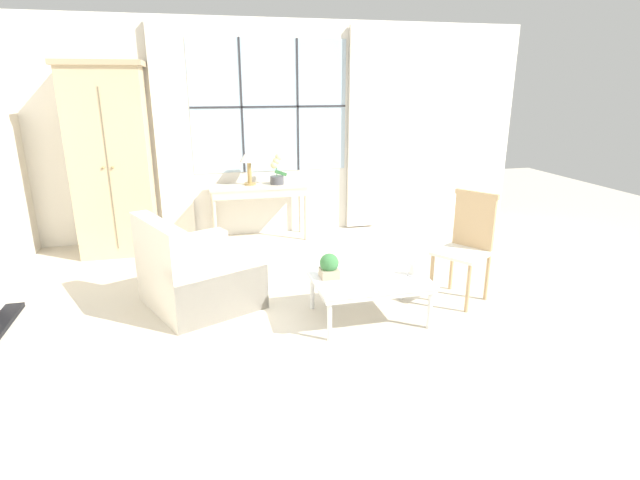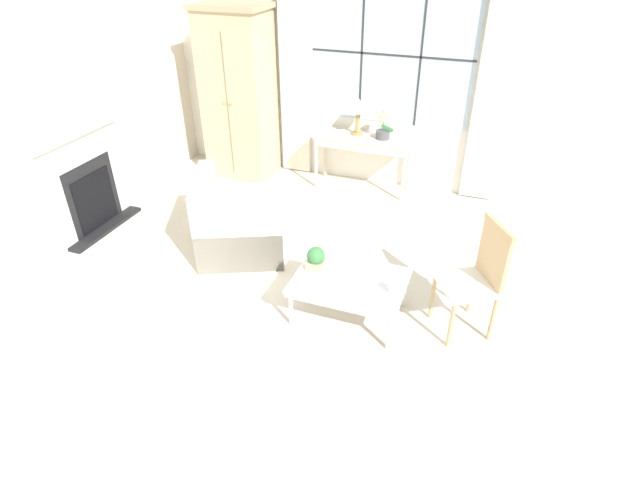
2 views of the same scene
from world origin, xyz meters
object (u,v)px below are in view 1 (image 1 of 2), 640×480
(pillar_candle, at_px, (414,269))
(side_chair_wooden, at_px, (468,240))
(potted_orchid, at_px, (277,171))
(armchair_upholstered, at_px, (197,276))
(coffee_table, at_px, (369,281))
(table_lamp, at_px, (249,157))
(armoire, at_px, (112,160))
(potted_plant_small, at_px, (329,266))
(console_table, at_px, (259,192))

(pillar_candle, bearing_deg, side_chair_wooden, 22.22)
(potted_orchid, bearing_deg, armchair_upholstered, -118.86)
(coffee_table, bearing_deg, armchair_upholstered, 156.06)
(table_lamp, xyz_separation_m, coffee_table, (0.74, -2.66, -0.74))
(table_lamp, relative_size, pillar_candle, 3.71)
(armoire, bearing_deg, armchair_upholstered, -64.14)
(side_chair_wooden, relative_size, pillar_candle, 8.14)
(pillar_candle, bearing_deg, potted_plant_small, 170.70)
(side_chair_wooden, distance_m, pillar_candle, 0.73)
(side_chair_wooden, xyz_separation_m, coffee_table, (-1.06, -0.22, -0.23))
(armchair_upholstered, xyz_separation_m, side_chair_wooden, (2.53, -0.44, 0.30))
(armoire, xyz_separation_m, table_lamp, (1.64, 0.14, -0.04))
(potted_plant_small, bearing_deg, potted_orchid, 90.81)
(potted_orchid, distance_m, armchair_upholstered, 2.33)
(potted_plant_small, xyz_separation_m, pillar_candle, (0.74, -0.12, -0.05))
(console_table, bearing_deg, potted_orchid, 3.84)
(console_table, xyz_separation_m, table_lamp, (-0.10, 0.05, 0.44))
(potted_orchid, bearing_deg, armoire, -177.17)
(potted_plant_small, bearing_deg, side_chair_wooden, 6.04)
(console_table, distance_m, coffee_table, 2.70)
(side_chair_wooden, bearing_deg, console_table, 125.30)
(console_table, relative_size, table_lamp, 2.66)
(coffee_table, bearing_deg, table_lamp, 105.48)
(potted_orchid, bearing_deg, pillar_candle, -73.77)
(potted_orchid, relative_size, coffee_table, 0.41)
(console_table, height_order, side_chair_wooden, side_chair_wooden)
(console_table, bearing_deg, potted_plant_small, -83.53)
(table_lamp, height_order, armchair_upholstered, table_lamp)
(side_chair_wooden, height_order, pillar_candle, side_chair_wooden)
(console_table, distance_m, potted_plant_small, 2.56)
(side_chair_wooden, xyz_separation_m, potted_plant_small, (-1.40, -0.15, -0.09))
(armchair_upholstered, bearing_deg, potted_plant_small, -27.50)
(armoire, height_order, table_lamp, armoire)
(armoire, xyz_separation_m, potted_plant_small, (2.03, -2.46, -0.63))
(table_lamp, bearing_deg, potted_plant_small, -81.43)
(table_lamp, distance_m, potted_orchid, 0.40)
(potted_orchid, xyz_separation_m, armchair_upholstered, (-1.09, -1.97, -0.62))
(console_table, xyz_separation_m, potted_orchid, (0.25, 0.02, 0.25))
(potted_orchid, relative_size, armchair_upholstered, 0.33)
(console_table, xyz_separation_m, potted_plant_small, (0.29, -2.54, -0.15))
(console_table, relative_size, potted_orchid, 3.15)
(potted_orchid, relative_size, potted_plant_small, 1.85)
(console_table, bearing_deg, pillar_candle, -68.82)
(table_lamp, xyz_separation_m, potted_orchid, (0.35, -0.04, -0.19))
(armoire, distance_m, pillar_candle, 3.85)
(potted_orchid, bearing_deg, potted_plant_small, -89.19)
(potted_orchid, distance_m, side_chair_wooden, 2.82)
(side_chair_wooden, bearing_deg, armchair_upholstered, 170.21)
(table_lamp, bearing_deg, armchair_upholstered, -110.02)
(table_lamp, height_order, potted_plant_small, table_lamp)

